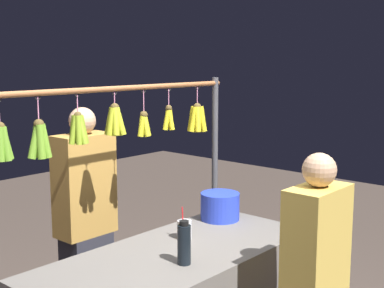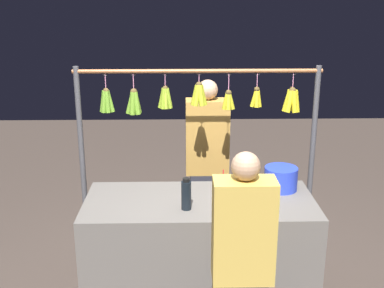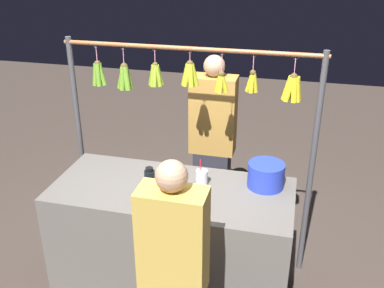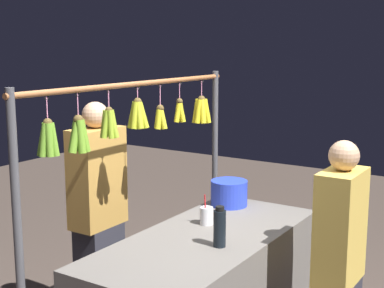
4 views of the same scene
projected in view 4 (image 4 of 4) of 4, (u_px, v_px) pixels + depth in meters
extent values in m
cylinder|color=#4C4C51|center=(215.00, 190.00, 4.31)|extent=(0.04, 0.04, 1.82)
cylinder|color=#4C4C51|center=(20.00, 272.00, 2.75)|extent=(0.04, 0.04, 1.82)
cylinder|color=#9E6038|center=(136.00, 84.00, 3.38)|extent=(1.95, 0.03, 0.03)
torus|color=black|center=(202.00, 80.00, 4.00)|extent=(0.04, 0.01, 0.04)
cylinder|color=pink|center=(202.00, 90.00, 4.01)|extent=(0.01, 0.01, 0.14)
sphere|color=brown|center=(202.00, 99.00, 4.02)|extent=(0.05, 0.05, 0.05)
cylinder|color=gold|center=(199.00, 112.00, 4.01)|extent=(0.08, 0.04, 0.18)
cylinder|color=gold|center=(203.00, 112.00, 4.01)|extent=(0.07, 0.07, 0.18)
cylinder|color=gold|center=(206.00, 111.00, 4.03)|extent=(0.05, 0.07, 0.18)
cylinder|color=gold|center=(206.00, 111.00, 4.05)|extent=(0.06, 0.06, 0.18)
cylinder|color=gold|center=(203.00, 111.00, 4.07)|extent=(0.06, 0.05, 0.18)
cylinder|color=gold|center=(198.00, 111.00, 4.06)|extent=(0.05, 0.07, 0.18)
cylinder|color=gold|center=(197.00, 111.00, 4.04)|extent=(0.06, 0.06, 0.18)
torus|color=black|center=(179.00, 83.00, 3.77)|extent=(0.04, 0.02, 0.04)
cylinder|color=pink|center=(180.00, 92.00, 3.78)|extent=(0.01, 0.01, 0.13)
sphere|color=brown|center=(180.00, 101.00, 3.79)|extent=(0.04, 0.04, 0.04)
cylinder|color=gold|center=(178.00, 112.00, 3.79)|extent=(0.07, 0.04, 0.15)
cylinder|color=gold|center=(181.00, 112.00, 3.79)|extent=(0.04, 0.07, 0.15)
cylinder|color=gold|center=(181.00, 111.00, 3.82)|extent=(0.05, 0.03, 0.15)
cylinder|color=gold|center=(178.00, 112.00, 3.81)|extent=(0.04, 0.06, 0.15)
torus|color=black|center=(160.00, 85.00, 3.58)|extent=(0.04, 0.01, 0.04)
cylinder|color=pink|center=(160.00, 97.00, 3.60)|extent=(0.01, 0.01, 0.15)
sphere|color=brown|center=(160.00, 108.00, 3.61)|extent=(0.05, 0.05, 0.05)
cylinder|color=gold|center=(159.00, 119.00, 3.61)|extent=(0.07, 0.04, 0.14)
cylinder|color=gold|center=(163.00, 119.00, 3.61)|extent=(0.04, 0.07, 0.14)
cylinder|color=gold|center=(162.00, 118.00, 3.64)|extent=(0.07, 0.04, 0.14)
cylinder|color=gold|center=(158.00, 118.00, 3.63)|extent=(0.04, 0.06, 0.14)
torus|color=black|center=(137.00, 87.00, 3.39)|extent=(0.04, 0.01, 0.04)
cylinder|color=pink|center=(138.00, 95.00, 3.40)|extent=(0.01, 0.01, 0.09)
sphere|color=brown|center=(138.00, 102.00, 3.40)|extent=(0.05, 0.05, 0.05)
cylinder|color=#AEB725|center=(135.00, 116.00, 3.39)|extent=(0.07, 0.04, 0.17)
cylinder|color=#AEB725|center=(139.00, 116.00, 3.39)|extent=(0.07, 0.08, 0.17)
cylinder|color=#AEB725|center=(143.00, 115.00, 3.42)|extent=(0.06, 0.08, 0.17)
cylinder|color=#AEB725|center=(141.00, 115.00, 3.44)|extent=(0.08, 0.04, 0.17)
cylinder|color=#AEB725|center=(137.00, 115.00, 3.45)|extent=(0.07, 0.08, 0.17)
cylinder|color=#AEB725|center=(133.00, 115.00, 3.42)|extent=(0.06, 0.07, 0.17)
torus|color=black|center=(108.00, 90.00, 3.17)|extent=(0.04, 0.02, 0.04)
cylinder|color=pink|center=(109.00, 100.00, 3.18)|extent=(0.01, 0.01, 0.11)
sphere|color=brown|center=(109.00, 110.00, 3.19)|extent=(0.04, 0.04, 0.04)
cylinder|color=#8CAC29|center=(106.00, 125.00, 3.18)|extent=(0.06, 0.04, 0.16)
cylinder|color=#8CAC29|center=(111.00, 125.00, 3.18)|extent=(0.05, 0.05, 0.16)
cylinder|color=#8CAC29|center=(113.00, 124.00, 3.19)|extent=(0.04, 0.07, 0.16)
cylinder|color=#8CAC29|center=(114.00, 124.00, 3.22)|extent=(0.06, 0.04, 0.16)
cylinder|color=#8CAC29|center=(111.00, 123.00, 3.23)|extent=(0.06, 0.04, 0.16)
cylinder|color=#8CAC29|center=(107.00, 124.00, 3.22)|extent=(0.04, 0.06, 0.16)
cylinder|color=#8CAC29|center=(104.00, 124.00, 3.20)|extent=(0.05, 0.05, 0.16)
torus|color=black|center=(77.00, 93.00, 2.96)|extent=(0.04, 0.01, 0.04)
cylinder|color=pink|center=(78.00, 107.00, 2.98)|extent=(0.01, 0.01, 0.14)
sphere|color=brown|center=(78.00, 120.00, 2.99)|extent=(0.05, 0.05, 0.05)
cylinder|color=#6EA22C|center=(75.00, 137.00, 2.99)|extent=(0.09, 0.05, 0.18)
cylinder|color=#6EA22C|center=(81.00, 137.00, 2.99)|extent=(0.05, 0.06, 0.18)
cylinder|color=#6EA22C|center=(84.00, 136.00, 3.01)|extent=(0.06, 0.06, 0.19)
cylinder|color=#6EA22C|center=(79.00, 135.00, 3.03)|extent=(0.07, 0.06, 0.19)
cylinder|color=#6EA22C|center=(74.00, 136.00, 3.01)|extent=(0.05, 0.08, 0.19)
torus|color=black|center=(46.00, 96.00, 2.78)|extent=(0.04, 0.02, 0.04)
cylinder|color=pink|center=(47.00, 110.00, 2.80)|extent=(0.01, 0.01, 0.13)
sphere|color=brown|center=(48.00, 123.00, 2.81)|extent=(0.05, 0.05, 0.05)
cylinder|color=#68A02D|center=(44.00, 140.00, 2.80)|extent=(0.06, 0.04, 0.17)
cylinder|color=#68A02D|center=(49.00, 140.00, 2.80)|extent=(0.05, 0.06, 0.17)
cylinder|color=#68A02D|center=(53.00, 140.00, 2.82)|extent=(0.05, 0.06, 0.17)
cylinder|color=#68A02D|center=(53.00, 139.00, 2.85)|extent=(0.07, 0.04, 0.17)
cylinder|color=#68A02D|center=(47.00, 139.00, 2.85)|extent=(0.05, 0.06, 0.18)
cylinder|color=#68A02D|center=(43.00, 140.00, 2.82)|extent=(0.06, 0.06, 0.18)
cylinder|color=black|center=(220.00, 229.00, 3.09)|extent=(0.07, 0.07, 0.21)
cylinder|color=black|center=(220.00, 209.00, 3.06)|extent=(0.05, 0.05, 0.02)
cylinder|color=blue|center=(229.00, 193.00, 3.88)|extent=(0.25, 0.25, 0.18)
cylinder|color=silver|center=(206.00, 216.00, 3.48)|extent=(0.08, 0.08, 0.11)
cylinder|color=red|center=(205.00, 210.00, 3.46)|extent=(0.01, 0.02, 0.19)
cube|color=#2D2D38|center=(100.00, 278.00, 3.94)|extent=(0.31, 0.21, 0.78)
cube|color=#BF8C3F|center=(97.00, 177.00, 3.81)|extent=(0.39, 0.21, 0.68)
sphere|color=tan|center=(95.00, 115.00, 3.74)|extent=(0.18, 0.18, 0.18)
cube|color=gold|center=(340.00, 227.00, 3.05)|extent=(0.36, 0.20, 0.63)
sphere|color=tan|center=(344.00, 156.00, 2.98)|extent=(0.17, 0.17, 0.17)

